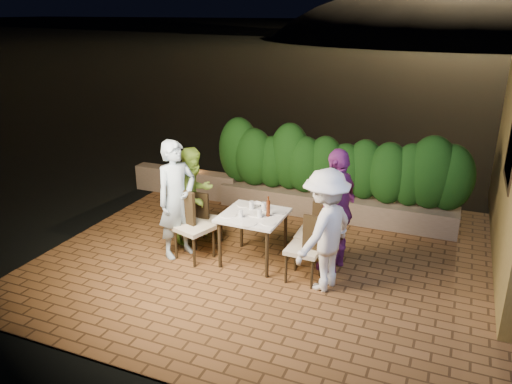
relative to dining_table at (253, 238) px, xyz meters
The scene contains 28 objects.
ground 0.64m from the dining_table, 22.66° to the right, with size 400.00×400.00×0.00m, color black.
terrace_floor 0.71m from the dining_table, 33.80° to the left, with size 7.00×6.00×0.15m, color brown.
planter 2.22m from the dining_table, 72.61° to the left, with size 4.20×0.55×0.40m, color #74604A.
hedge 2.28m from the dining_table, 72.61° to the left, with size 4.00×0.70×1.10m, color #12370E, non-canonical shape.
parapet 3.15m from the dining_table, 137.99° to the left, with size 2.20×0.30×0.50m, color #74604A.
hill 60.02m from the dining_table, 87.64° to the left, with size 52.00×40.00×22.00m, color black.
dining_table is the anchor object (origin of this frame).
plate_nw 0.52m from the dining_table, 149.84° to the right, with size 0.23×0.23×0.01m, color white.
plate_sw 0.53m from the dining_table, 134.83° to the left, with size 0.21×0.21×0.01m, color white.
plate_ne 0.54m from the dining_table, 35.55° to the right, with size 0.21×0.21×0.01m, color white.
plate_se 0.53m from the dining_table, 29.38° to the left, with size 0.21×0.21×0.01m, color white.
plate_centre 0.38m from the dining_table, ahead, with size 0.23×0.23×0.01m, color white.
plate_front 0.52m from the dining_table, 76.91° to the right, with size 0.22×0.22×0.01m, color white.
glass_nw 0.48m from the dining_table, 122.29° to the right, with size 0.07×0.07×0.12m, color silver.
glass_sw 0.47m from the dining_table, 121.34° to the left, with size 0.07×0.07×0.12m, color silver.
glass_ne 0.46m from the dining_table, 31.27° to the right, with size 0.07×0.07×0.12m, color silver.
glass_se 0.48m from the dining_table, 65.78° to the left, with size 0.07×0.07×0.12m, color silver.
beer_bottle 0.57m from the dining_table, ahead, with size 0.06×0.06×0.29m, color #4C200C, non-canonical shape.
bowl 0.51m from the dining_table, 104.08° to the left, with size 0.16×0.16×0.04m, color white.
chair_left_front 0.89m from the dining_table, 163.93° to the right, with size 0.48×0.48×1.03m, color black, non-canonical shape.
chair_left_back 0.92m from the dining_table, 163.75° to the left, with size 0.39×0.39×0.84m, color black, non-canonical shape.
chair_right_front 0.88m from the dining_table, 15.53° to the right, with size 0.45×0.45×0.97m, color black, non-canonical shape.
chair_right_back 0.87m from the dining_table, 16.58° to the left, with size 0.45×0.45×0.98m, color black, non-canonical shape.
diner_blue 1.25m from the dining_table, 168.55° to the right, with size 0.65×0.42×1.77m, color #A3BFD1.
diner_green 1.25m from the dining_table, 163.91° to the left, with size 0.74×0.58×1.53m, color #93C63E.
diner_white 1.26m from the dining_table, 15.22° to the right, with size 1.06×0.61×1.64m, color white.
diner_purple 1.28m from the dining_table, 12.82° to the left, with size 1.04×0.43×1.77m, color #70256A.
parapet_lamp 2.99m from the dining_table, 135.03° to the left, with size 0.10×0.10×0.14m, color orange.
Camera 1 is at (2.10, -5.85, 3.50)m, focal length 35.00 mm.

